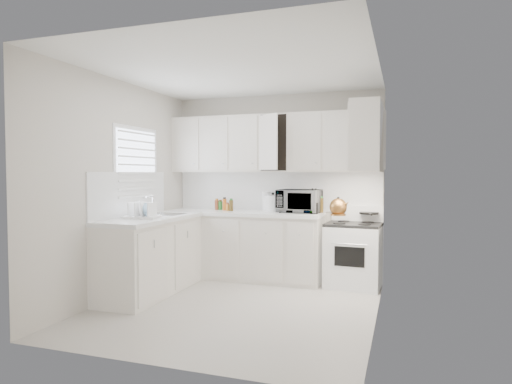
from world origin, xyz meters
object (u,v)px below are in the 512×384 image
at_px(tea_kettle, 338,206).
at_px(rice_cooker, 273,202).
at_px(stove, 354,246).
at_px(microwave, 299,198).
at_px(utensil_crock, 314,201).
at_px(dish_rack, 142,209).

bearing_deg(tea_kettle, rice_cooker, -172.75).
relative_size(stove, microwave, 1.89).
height_order(tea_kettle, utensil_crock, utensil_crock).
relative_size(stove, utensil_crock, 3.05).
height_order(tea_kettle, dish_rack, tea_kettle).
bearing_deg(rice_cooker, dish_rack, -123.69).
bearing_deg(rice_cooker, stove, 1.80).
relative_size(microwave, utensil_crock, 1.61).
bearing_deg(utensil_crock, dish_rack, -146.58).
height_order(stove, dish_rack, dish_rack).
xyz_separation_m(rice_cooker, utensil_crock, (0.62, -0.19, 0.04)).
xyz_separation_m(tea_kettle, utensil_crock, (-0.33, 0.07, 0.06)).
height_order(stove, tea_kettle, tea_kettle).
xyz_separation_m(stove, utensil_crock, (-0.51, -0.09, 0.59)).
bearing_deg(rice_cooker, utensil_crock, -10.20).
height_order(stove, rice_cooker, rice_cooker).
relative_size(microwave, rice_cooker, 2.14).
distance_m(stove, utensil_crock, 0.78).
relative_size(rice_cooker, utensil_crock, 0.75).
bearing_deg(tea_kettle, stove, 64.52).
height_order(tea_kettle, rice_cooker, rice_cooker).
height_order(microwave, utensil_crock, microwave).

